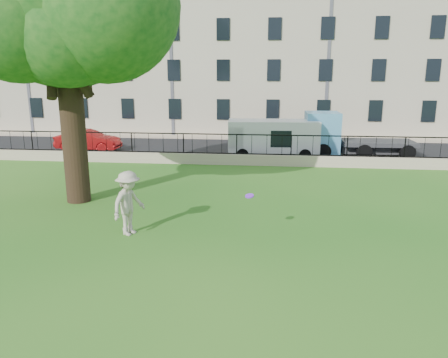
# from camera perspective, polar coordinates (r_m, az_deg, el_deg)

# --- Properties ---
(ground) EXTENTS (120.00, 120.00, 0.00)m
(ground) POSITION_cam_1_polar(r_m,az_deg,el_deg) (13.05, -2.73, -8.96)
(ground) COLOR #1C5F16
(ground) RESTS_ON ground
(retaining_wall) EXTENTS (50.00, 0.40, 0.60)m
(retaining_wall) POSITION_cam_1_polar(r_m,az_deg,el_deg) (24.43, 1.65, 2.58)
(retaining_wall) COLOR tan
(retaining_wall) RESTS_ON ground
(iron_railing) EXTENTS (50.00, 0.05, 1.13)m
(iron_railing) POSITION_cam_1_polar(r_m,az_deg,el_deg) (24.27, 1.66, 4.55)
(iron_railing) COLOR black
(iron_railing) RESTS_ON retaining_wall
(street) EXTENTS (60.00, 9.00, 0.01)m
(street) POSITION_cam_1_polar(r_m,az_deg,el_deg) (29.09, 2.40, 3.79)
(street) COLOR black
(street) RESTS_ON ground
(sidewalk) EXTENTS (60.00, 1.40, 0.12)m
(sidewalk) POSITION_cam_1_polar(r_m,az_deg,el_deg) (34.20, 3.01, 5.38)
(sidewalk) COLOR tan
(sidewalk) RESTS_ON ground
(building_row) EXTENTS (56.40, 10.40, 13.80)m
(building_row) POSITION_cam_1_polar(r_m,az_deg,el_deg) (39.54, 3.64, 16.47)
(building_row) COLOR #C0B898
(building_row) RESTS_ON ground
(man) EXTENTS (1.23, 1.53, 2.06)m
(man) POSITION_cam_1_polar(r_m,az_deg,el_deg) (14.07, -12.34, -3.10)
(man) COLOR #B5A793
(man) RESTS_ON ground
(frisbee) EXTENTS (0.30, 0.29, 0.12)m
(frisbee) POSITION_cam_1_polar(r_m,az_deg,el_deg) (13.32, 3.35, -2.21)
(frisbee) COLOR #7D27DF
(red_sedan) EXTENTS (4.17, 1.47, 1.37)m
(red_sedan) POSITION_cam_1_polar(r_m,az_deg,el_deg) (30.12, -17.33, 4.84)
(red_sedan) COLOR red
(red_sedan) RESTS_ON street
(white_van) EXTENTS (5.48, 2.43, 2.25)m
(white_van) POSITION_cam_1_polar(r_m,az_deg,el_deg) (26.57, 6.41, 5.21)
(white_van) COLOR silver
(white_van) RESTS_ON street
(blue_truck) EXTENTS (6.43, 2.42, 2.67)m
(blue_truck) POSITION_cam_1_polar(r_m,az_deg,el_deg) (28.03, 17.10, 5.58)
(blue_truck) COLOR #559AC7
(blue_truck) RESTS_ON street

